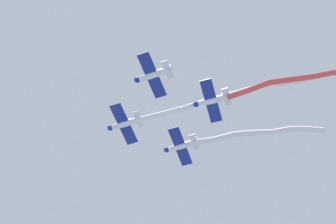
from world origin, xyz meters
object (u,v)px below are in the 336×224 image
object	(u,v)px
airplane_lead	(124,124)
airplane_slot	(211,101)
airplane_right_wing	(181,146)
airplane_left_wing	(152,75)

from	to	relation	value
airplane_lead	airplane_slot	xyz separation A→B (m)	(-12.90, 3.72, -0.20)
airplane_right_wing	airplane_slot	world-z (taller)	airplane_right_wing
airplane_lead	airplane_slot	size ratio (longest dim) A/B	1.00
airplane_right_wing	airplane_left_wing	bearing A→B (deg)	90.54
airplane_lead	airplane_right_wing	size ratio (longest dim) A/B	1.00
airplane_right_wing	airplane_slot	bearing A→B (deg)	135.51
airplane_slot	airplane_left_wing	bearing A→B (deg)	42.61
airplane_right_wing	airplane_slot	size ratio (longest dim) A/B	1.00
airplane_lead	airplane_right_wing	bearing A→B (deg)	-133.81
airplane_left_wing	airplane_slot	distance (m)	9.49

